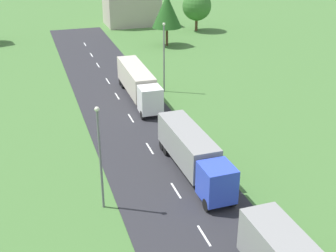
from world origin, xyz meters
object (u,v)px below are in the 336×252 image
lamppost_third (164,54)px  tree_maple (167,11)px  truck_third (138,82)px  lamppost_second (100,154)px  tree_birch (197,6)px  truck_second (193,153)px  distant_building (131,4)px

lamppost_third → tree_maple: 23.32m
truck_third → lamppost_second: size_ratio=1.61×
lamppost_third → tree_birch: bearing=62.2°
lamppost_second → lamppost_third: lamppost_third is taller
lamppost_second → tree_birch: size_ratio=1.09×
lamppost_second → truck_second: bearing=17.2°
lamppost_second → distant_building: (17.97, 64.21, -0.50)m
lamppost_third → distant_building: bearing=82.0°
lamppost_second → tree_maple: (19.61, 45.34, 1.30)m
truck_second → tree_maple: bearing=75.2°
truck_second → lamppost_third: size_ratio=1.37×
tree_maple → distant_building: tree_maple is taller
tree_birch → tree_maple: (-9.06, -9.26, 1.14)m
lamppost_second → tree_birch: (28.67, 54.60, 0.16)m
distant_building → truck_second: bearing=-98.9°
lamppost_second → tree_maple: size_ratio=0.95×
lamppost_second → truck_third: bearing=68.8°
truck_third → lamppost_second: 23.26m
truck_second → lamppost_third: (3.89, 20.69, 2.79)m
truck_third → distant_building: size_ratio=1.25×
truck_second → lamppost_second: lamppost_second is taller
truck_third → tree_birch: size_ratio=1.76×
lamppost_second → tree_birch: 61.67m
lamppost_second → distant_building: 66.68m
truck_third → lamppost_third: size_ratio=1.53×
distant_building → tree_maple: bearing=-85.0°
tree_maple → lamppost_third: bearing=-108.6°
tree_maple → lamppost_second: bearing=-113.4°
truck_second → distant_building: bearing=81.1°
lamppost_third → tree_birch: lamppost_third is taller
truck_second → truck_third: 18.99m
lamppost_third → tree_maple: size_ratio=1.01×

